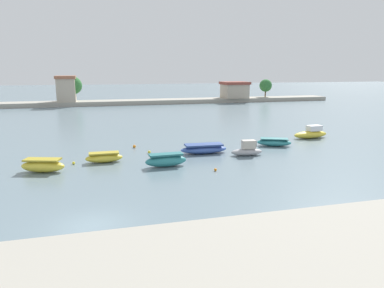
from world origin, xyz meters
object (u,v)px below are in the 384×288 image
object	(u,v)px
moored_boat_5	(247,150)
moored_boat_7	(311,133)
moored_boat_4	(204,149)
mooring_buoy_3	(134,146)
moored_boat_6	(274,142)
mooring_buoy_1	(74,163)
mooring_buoy_2	(149,152)
mooring_buoy_0	(215,170)
moored_boat_1	(43,166)
moored_boat_2	(104,158)
moored_boat_3	(166,160)

from	to	relation	value
moored_boat_5	moored_boat_7	size ratio (longest dim) A/B	0.68
moored_boat_4	mooring_buoy_3	xyz separation A→B (m)	(-6.84, 4.62, -0.30)
moored_boat_6	mooring_buoy_1	size ratio (longest dim) A/B	15.32
moored_boat_6	mooring_buoy_2	size ratio (longest dim) A/B	13.16
moored_boat_6	mooring_buoy_1	xyz separation A→B (m)	(-22.16, -2.62, -0.30)
moored_boat_6	moored_boat_7	xyz separation A→B (m)	(6.96, 3.20, 0.17)
mooring_buoy_0	moored_boat_1	bearing A→B (deg)	165.91
moored_boat_2	mooring_buoy_2	size ratio (longest dim) A/B	11.09
moored_boat_4	mooring_buoy_3	size ratio (longest dim) A/B	14.32
moored_boat_4	mooring_buoy_2	world-z (taller)	moored_boat_4
moored_boat_3	moored_boat_6	xyz separation A→B (m)	(13.91, 5.60, -0.14)
mooring_buoy_2	mooring_buoy_3	world-z (taller)	mooring_buoy_3
moored_boat_4	moored_boat_6	bearing A→B (deg)	11.32
moored_boat_5	mooring_buoy_1	distance (m)	17.26
moored_boat_6	mooring_buoy_0	world-z (taller)	moored_boat_6
mooring_buoy_2	moored_boat_5	bearing A→B (deg)	-20.05
moored_boat_2	moored_boat_5	bearing A→B (deg)	-3.43
moored_boat_3	mooring_buoy_1	size ratio (longest dim) A/B	14.25
moored_boat_3	moored_boat_7	xyz separation A→B (m)	(20.87, 8.81, 0.03)
moored_boat_3	mooring_buoy_3	distance (m)	9.03
moored_boat_4	mooring_buoy_0	xyz separation A→B (m)	(-1.02, -6.85, -0.35)
mooring_buoy_0	moored_boat_6	bearing A→B (deg)	39.53
moored_boat_5	mooring_buoy_3	xyz separation A→B (m)	(-10.91, 6.73, -0.39)
moored_boat_6	moored_boat_1	bearing A→B (deg)	-145.42
moored_boat_4	moored_boat_5	xyz separation A→B (m)	(4.07, -2.11, 0.09)
moored_boat_7	moored_boat_5	bearing A→B (deg)	-155.64
moored_boat_1	mooring_buoy_1	size ratio (longest dim) A/B	14.91
moored_boat_5	mooring_buoy_2	world-z (taller)	moored_boat_5
moored_boat_1	mooring_buoy_0	distance (m)	15.03
moored_boat_2	mooring_buoy_3	size ratio (longest dim) A/B	9.95
moored_boat_1	moored_boat_2	size ratio (longest dim) A/B	1.16
moored_boat_6	moored_boat_2	bearing A→B (deg)	-148.54
mooring_buoy_3	mooring_buoy_0	bearing A→B (deg)	-63.11
moored_boat_7	mooring_buoy_3	bearing A→B (deg)	174.84
mooring_buoy_0	mooring_buoy_1	size ratio (longest dim) A/B	0.94
moored_boat_5	moored_boat_7	bearing A→B (deg)	34.52
moored_boat_3	moored_boat_4	world-z (taller)	moored_boat_3
moored_boat_1	moored_boat_4	distance (m)	15.92
moored_boat_3	mooring_buoy_3	world-z (taller)	moored_boat_3
mooring_buoy_1	mooring_buoy_3	bearing A→B (deg)	42.70
moored_boat_6	mooring_buoy_1	bearing A→B (deg)	-149.28
moored_boat_2	moored_boat_4	bearing A→B (deg)	6.67
moored_boat_4	moored_boat_6	size ratio (longest dim) A/B	1.21
moored_boat_5	mooring_buoy_3	size ratio (longest dim) A/B	9.70
moored_boat_5	mooring_buoy_1	size ratio (longest dim) A/B	12.58
moored_boat_2	mooring_buoy_1	bearing A→B (deg)	-177.95
moored_boat_4	moored_boat_7	world-z (taller)	moored_boat_7
moored_boat_3	mooring_buoy_0	distance (m)	4.74
moored_boat_4	mooring_buoy_1	xyz separation A→B (m)	(-13.16, -1.21, -0.34)
moored_boat_3	moored_boat_4	size ratio (longest dim) A/B	0.77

